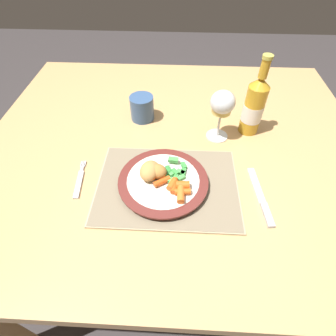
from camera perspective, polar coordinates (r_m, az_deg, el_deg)
ground_plane at (r=1.44m, az=0.88°, el=-16.82°), size 6.00×6.00×0.00m
dining_table at (r=0.90m, az=1.34°, el=1.88°), size 1.22×1.04×0.74m
placemat at (r=0.71m, az=-0.12°, el=-3.79°), size 0.38×0.28×0.01m
dinner_plate at (r=0.70m, az=-1.05°, el=-2.99°), size 0.24×0.24×0.02m
breaded_croquettes at (r=0.69m, az=-3.41°, el=-0.62°), size 0.08×0.08×0.04m
green_beans_pile at (r=0.70m, az=1.46°, el=-0.71°), size 0.07×0.09×0.02m
glazed_carrots at (r=0.66m, az=1.84°, el=-4.25°), size 0.10×0.08×0.02m
fork at (r=0.76m, az=-18.72°, el=-2.78°), size 0.03×0.14×0.01m
table_knife at (r=0.72m, az=19.79°, el=-6.70°), size 0.04×0.19×0.01m
wine_glass at (r=0.80m, az=11.74°, el=13.29°), size 0.07×0.07×0.16m
bottle at (r=0.87m, az=18.23°, el=12.69°), size 0.06×0.06×0.25m
drinking_cup at (r=0.91m, az=-5.67°, el=12.99°), size 0.08×0.08×0.08m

